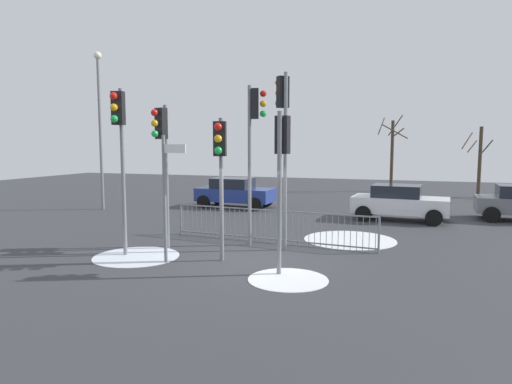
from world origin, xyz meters
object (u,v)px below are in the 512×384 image
at_px(traffic_light_rear_right, 220,157).
at_px(traffic_light_rear_left, 162,144).
at_px(direction_sign_post, 166,193).
at_px(car_white_trailing, 399,202).
at_px(bare_tree_right, 479,161).
at_px(traffic_light_foreground_left, 254,129).
at_px(traffic_light_mid_left, 283,122).
at_px(street_lamp, 100,115).
at_px(bare_tree_centre, 392,152).
at_px(traffic_light_foreground_right, 282,156).
at_px(car_blue_mid, 235,192).
at_px(traffic_light_mid_right, 119,134).

relative_size(traffic_light_rear_right, traffic_light_rear_left, 0.89).
height_order(direction_sign_post, car_white_trailing, direction_sign_post).
bearing_deg(bare_tree_right, traffic_light_foreground_left, -117.81).
xyz_separation_m(traffic_light_foreground_left, traffic_light_mid_left, (0.98, -0.22, 0.20)).
relative_size(traffic_light_rear_left, street_lamp, 0.57).
bearing_deg(traffic_light_rear_right, bare_tree_centre, -113.15).
bearing_deg(traffic_light_rear_right, traffic_light_foreground_right, 153.00).
distance_m(traffic_light_foreground_left, traffic_light_rear_left, 2.79).
height_order(bare_tree_centre, bare_tree_right, bare_tree_centre).
relative_size(traffic_light_foreground_left, direction_sign_post, 1.45).
distance_m(traffic_light_rear_left, direction_sign_post, 2.05).
xyz_separation_m(traffic_light_foreground_left, traffic_light_rear_left, (-2.37, -1.40, -0.44)).
relative_size(traffic_light_foreground_left, car_blue_mid, 1.27).
bearing_deg(bare_tree_right, traffic_light_rear_right, -115.36).
height_order(traffic_light_rear_right, traffic_light_rear_left, traffic_light_rear_left).
xyz_separation_m(traffic_light_rear_right, direction_sign_post, (-1.30, -0.56, -0.92)).
relative_size(traffic_light_mid_left, traffic_light_rear_left, 1.21).
height_order(traffic_light_mid_left, street_lamp, street_lamp).
relative_size(traffic_light_rear_right, car_white_trailing, 0.97).
height_order(traffic_light_mid_right, car_blue_mid, traffic_light_mid_right).
xyz_separation_m(traffic_light_rear_right, traffic_light_mid_right, (-2.85, -0.32, 0.61)).
bearing_deg(traffic_light_mid_left, car_blue_mid, 74.26).
xyz_separation_m(traffic_light_foreground_right, street_lamp, (-11.13, 7.59, 1.65)).
xyz_separation_m(traffic_light_foreground_right, traffic_light_mid_right, (-4.66, 0.13, 0.55)).
distance_m(traffic_light_mid_left, traffic_light_rear_right, 2.49).
distance_m(car_blue_mid, street_lamp, 7.44).
xyz_separation_m(traffic_light_mid_left, car_blue_mid, (-4.65, 7.86, -3.02)).
distance_m(traffic_light_mid_left, bare_tree_centre, 18.68).
height_order(direction_sign_post, street_lamp, street_lamp).
distance_m(traffic_light_mid_left, car_blue_mid, 9.62).
relative_size(traffic_light_foreground_left, bare_tree_right, 1.17).
relative_size(traffic_light_foreground_right, car_blue_mid, 1.01).
relative_size(traffic_light_mid_right, direction_sign_post, 1.38).
height_order(traffic_light_mid_left, bare_tree_centre, traffic_light_mid_left).
bearing_deg(direction_sign_post, bare_tree_right, 74.92).
bearing_deg(traffic_light_foreground_right, traffic_light_mid_right, -173.25).
bearing_deg(car_blue_mid, traffic_light_mid_left, -57.57).
height_order(traffic_light_mid_right, direction_sign_post, traffic_light_mid_right).
relative_size(car_white_trailing, street_lamp, 0.53).
xyz_separation_m(direction_sign_post, bare_tree_centre, (4.93, 21.00, 0.75)).
height_order(traffic_light_foreground_left, bare_tree_centre, bare_tree_centre).
distance_m(bare_tree_centre, bare_tree_right, 5.50).
distance_m(car_white_trailing, bare_tree_right, 10.66).
xyz_separation_m(traffic_light_rear_right, traffic_light_rear_left, (-2.19, 0.79, 0.34)).
xyz_separation_m(car_blue_mid, street_lamp, (-5.83, -2.68, 3.75)).
distance_m(traffic_light_mid_left, traffic_light_mid_right, 4.63).
relative_size(traffic_light_mid_left, direction_sign_post, 1.54).
relative_size(street_lamp, bare_tree_right, 1.79).
distance_m(traffic_light_rear_left, bare_tree_centre, 20.50).
distance_m(traffic_light_mid_left, car_white_trailing, 7.88).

